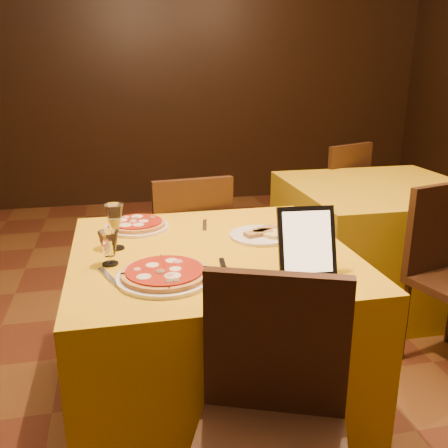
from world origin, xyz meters
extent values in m
cube|color=#5E2D19|center=(0.00, 0.00, -0.01)|extent=(6.00, 7.00, 0.01)
cube|color=black|center=(0.00, 3.50, 1.40)|extent=(6.00, 0.01, 2.80)
cube|color=gold|center=(-0.05, -0.10, 0.38)|extent=(1.10, 1.10, 0.75)
cube|color=#AE8A0B|center=(1.20, 0.78, 0.38)|extent=(1.10, 1.10, 0.75)
cylinder|color=white|center=(-0.26, -0.35, 0.76)|extent=(0.34, 0.34, 0.01)
cylinder|color=#AD4C23|center=(-0.26, -0.35, 0.77)|extent=(0.30, 0.30, 0.02)
cylinder|color=white|center=(-0.33, 0.23, 0.76)|extent=(0.29, 0.29, 0.01)
cylinder|color=#AD4C23|center=(-0.33, 0.23, 0.77)|extent=(0.26, 0.26, 0.02)
cylinder|color=white|center=(0.18, 0.00, 0.76)|extent=(0.26, 0.26, 0.01)
cylinder|color=olive|center=(0.18, 0.00, 0.77)|extent=(0.16, 0.16, 0.02)
cube|color=black|center=(0.23, -0.40, 0.87)|extent=(0.21, 0.12, 0.24)
cube|color=silver|center=(-0.05, -0.36, 0.75)|extent=(0.04, 0.24, 0.01)
cube|color=silver|center=(-0.45, -0.30, 0.75)|extent=(0.08, 0.17, 0.01)
cube|color=#B3B2B9|center=(-0.02, 0.21, 0.75)|extent=(0.05, 0.17, 0.01)
camera|label=1|loc=(-0.40, -1.95, 1.46)|focal=40.00mm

